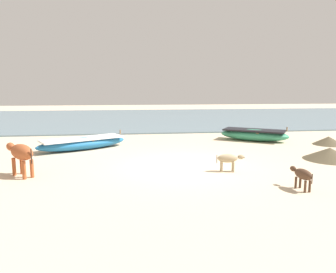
{
  "coord_description": "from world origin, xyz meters",
  "views": [
    {
      "loc": [
        -1.84,
        -10.38,
        2.62
      ],
      "look_at": [
        -0.14,
        2.71,
        0.6
      ],
      "focal_mm": 33.8,
      "sensor_mm": 36.0,
      "label": 1
    }
  ],
  "objects_px": {
    "fishing_boat_1": "(83,143)",
    "cow_adult_rust": "(21,153)",
    "calf_near_dark": "(302,175)",
    "calf_far_dun": "(228,159)",
    "fishing_boat_0": "(254,135)"
  },
  "relations": [
    {
      "from": "fishing_boat_1",
      "to": "calf_far_dun",
      "type": "relative_size",
      "value": 4.5
    },
    {
      "from": "cow_adult_rust",
      "to": "calf_far_dun",
      "type": "height_order",
      "value": "cow_adult_rust"
    },
    {
      "from": "calf_near_dark",
      "to": "cow_adult_rust",
      "type": "bearing_deg",
      "value": 65.22
    },
    {
      "from": "fishing_boat_0",
      "to": "calf_near_dark",
      "type": "distance_m",
      "value": 7.86
    },
    {
      "from": "cow_adult_rust",
      "to": "calf_near_dark",
      "type": "height_order",
      "value": "cow_adult_rust"
    },
    {
      "from": "fishing_boat_0",
      "to": "cow_adult_rust",
      "type": "relative_size",
      "value": 2.7
    },
    {
      "from": "fishing_boat_1",
      "to": "cow_adult_rust",
      "type": "bearing_deg",
      "value": -135.61
    },
    {
      "from": "calf_near_dark",
      "to": "calf_far_dun",
      "type": "bearing_deg",
      "value": 25.43
    },
    {
      "from": "fishing_boat_1",
      "to": "cow_adult_rust",
      "type": "relative_size",
      "value": 3.09
    },
    {
      "from": "fishing_boat_0",
      "to": "cow_adult_rust",
      "type": "height_order",
      "value": "cow_adult_rust"
    },
    {
      "from": "fishing_boat_0",
      "to": "fishing_boat_1",
      "type": "relative_size",
      "value": 0.88
    },
    {
      "from": "fishing_boat_1",
      "to": "cow_adult_rust",
      "type": "xyz_separation_m",
      "value": [
        -1.24,
        -4.09,
        0.43
      ]
    },
    {
      "from": "fishing_boat_1",
      "to": "calf_near_dark",
      "type": "xyz_separation_m",
      "value": [
        6.39,
        -6.39,
        0.12
      ]
    },
    {
      "from": "fishing_boat_0",
      "to": "calf_near_dark",
      "type": "xyz_separation_m",
      "value": [
        -1.85,
        -7.64,
        0.09
      ]
    },
    {
      "from": "fishing_boat_0",
      "to": "fishing_boat_1",
      "type": "height_order",
      "value": "fishing_boat_0"
    }
  ]
}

